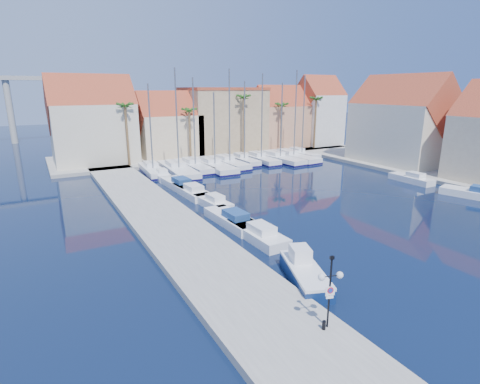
# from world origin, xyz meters

# --- Properties ---
(ground) EXTENTS (260.00, 260.00, 0.00)m
(ground) POSITION_xyz_m (0.00, 0.00, 0.00)
(ground) COLOR black
(ground) RESTS_ON ground
(quay_west) EXTENTS (6.00, 77.00, 0.50)m
(quay_west) POSITION_xyz_m (-9.00, 13.50, 0.25)
(quay_west) COLOR gray
(quay_west) RESTS_ON ground
(shore_north) EXTENTS (54.00, 16.00, 0.50)m
(shore_north) POSITION_xyz_m (10.00, 48.00, 0.25)
(shore_north) COLOR gray
(shore_north) RESTS_ON ground
(shore_east) EXTENTS (12.00, 60.00, 0.50)m
(shore_east) POSITION_xyz_m (32.00, 15.00, 0.25)
(shore_east) COLOR gray
(shore_east) RESTS_ON ground
(lamp_post) EXTENTS (1.25, 0.59, 3.79)m
(lamp_post) POSITION_xyz_m (-7.00, -3.47, 2.99)
(lamp_post) COLOR black
(lamp_post) RESTS_ON quay_west
(bollard) EXTENTS (0.18, 0.18, 0.46)m
(bollard) POSITION_xyz_m (-7.28, -3.53, 0.73)
(bollard) COLOR black
(bollard) RESTS_ON quay_west
(fishing_boat) EXTENTS (3.57, 5.75, 1.91)m
(fishing_boat) POSITION_xyz_m (-4.55, 1.42, 0.63)
(fishing_boat) COLOR navy
(fishing_boat) RESTS_ON ground
(motorboat_west_0) EXTENTS (2.27, 6.62, 1.40)m
(motorboat_west_0) POSITION_xyz_m (-3.50, 8.73, 0.51)
(motorboat_west_0) COLOR white
(motorboat_west_0) RESTS_ON ground
(motorboat_west_1) EXTENTS (2.48, 6.94, 1.40)m
(motorboat_west_1) POSITION_xyz_m (-3.74, 12.67, 0.51)
(motorboat_west_1) COLOR white
(motorboat_west_1) RESTS_ON ground
(motorboat_west_2) EXTENTS (2.26, 5.75, 1.40)m
(motorboat_west_2) POSITION_xyz_m (-3.03, 18.29, 0.51)
(motorboat_west_2) COLOR white
(motorboat_west_2) RESTS_ON ground
(motorboat_west_3) EXTENTS (2.44, 6.92, 1.40)m
(motorboat_west_3) POSITION_xyz_m (-3.37, 23.28, 0.51)
(motorboat_west_3) COLOR white
(motorboat_west_3) RESTS_ON ground
(motorboat_west_4) EXTENTS (2.68, 7.22, 1.40)m
(motorboat_west_4) POSITION_xyz_m (-3.44, 27.09, 0.51)
(motorboat_west_4) COLOR white
(motorboat_west_4) RESTS_ON ground
(motorboat_west_5) EXTENTS (2.06, 5.39, 1.40)m
(motorboat_west_5) POSITION_xyz_m (-3.81, 33.09, 0.51)
(motorboat_west_5) COLOR white
(motorboat_west_5) RESTS_ON ground
(motorboat_east_0) EXTENTS (4.16, 7.37, 1.40)m
(motorboat_east_0) POSITION_xyz_m (24.03, 6.93, 0.51)
(motorboat_east_0) COLOR white
(motorboat_east_0) RESTS_ON ground
(motorboat_east_1) EXTENTS (1.93, 5.84, 1.40)m
(motorboat_east_1) POSITION_xyz_m (24.00, 15.23, 0.51)
(motorboat_east_1) COLOR white
(motorboat_east_1) RESTS_ON ground
(sailboat_0) EXTENTS (2.98, 9.24, 12.44)m
(sailboat_0) POSITION_xyz_m (-4.09, 36.41, 0.60)
(sailboat_0) COLOR white
(sailboat_0) RESTS_ON ground
(sailboat_1) EXTENTS (3.80, 12.09, 14.48)m
(sailboat_1) POSITION_xyz_m (-0.78, 35.11, 0.58)
(sailboat_1) COLOR white
(sailboat_1) RESTS_ON ground
(sailboat_2) EXTENTS (2.87, 10.17, 13.32)m
(sailboat_2) POSITION_xyz_m (2.21, 36.29, 0.59)
(sailboat_2) COLOR white
(sailboat_2) RESTS_ON ground
(sailboat_3) EXTENTS (3.45, 11.88, 11.29)m
(sailboat_3) POSITION_xyz_m (4.94, 35.28, 0.55)
(sailboat_3) COLOR white
(sailboat_3) RESTS_ON ground
(sailboat_4) EXTENTS (2.88, 10.18, 14.60)m
(sailboat_4) POSITION_xyz_m (7.91, 36.14, 0.61)
(sailboat_4) COLOR white
(sailboat_4) RESTS_ON ground
(sailboat_5) EXTENTS (2.20, 8.15, 12.89)m
(sailboat_5) POSITION_xyz_m (10.99, 36.83, 0.63)
(sailboat_5) COLOR white
(sailboat_5) RESTS_ON ground
(sailboat_6) EXTENTS (2.56, 9.45, 14.06)m
(sailboat_6) POSITION_xyz_m (13.94, 36.48, 0.62)
(sailboat_6) COLOR white
(sailboat_6) RESTS_ON ground
(sailboat_7) EXTENTS (4.01, 11.75, 12.67)m
(sailboat_7) POSITION_xyz_m (17.06, 35.75, 0.57)
(sailboat_7) COLOR white
(sailboat_7) RESTS_ON ground
(sailboat_8) EXTENTS (4.08, 11.94, 14.66)m
(sailboat_8) POSITION_xyz_m (19.88, 35.82, 0.59)
(sailboat_8) COLOR white
(sailboat_8) RESTS_ON ground
(sailboat_9) EXTENTS (2.83, 8.54, 13.98)m
(sailboat_9) POSITION_xyz_m (22.72, 37.04, 0.64)
(sailboat_9) COLOR white
(sailboat_9) RESTS_ON ground
(building_0) EXTENTS (12.30, 9.00, 13.50)m
(building_0) POSITION_xyz_m (-10.00, 47.00, 6.52)
(building_0) COLOR beige
(building_0) RESTS_ON shore_north
(building_1) EXTENTS (10.30, 8.00, 11.00)m
(building_1) POSITION_xyz_m (2.00, 47.00, 5.30)
(building_1) COLOR #CDB490
(building_1) RESTS_ON shore_north
(building_2) EXTENTS (14.20, 10.20, 11.50)m
(building_2) POSITION_xyz_m (13.00, 48.00, 6.26)
(building_2) COLOR #9C8560
(building_2) RESTS_ON shore_north
(building_3) EXTENTS (10.30, 8.00, 12.00)m
(building_3) POSITION_xyz_m (25.00, 47.00, 5.86)
(building_3) COLOR tan
(building_3) RESTS_ON shore_north
(building_4) EXTENTS (8.30, 8.00, 14.00)m
(building_4) POSITION_xyz_m (34.00, 46.00, 6.97)
(building_4) COLOR silver
(building_4) RESTS_ON shore_north
(building_6) EXTENTS (9.00, 14.30, 13.50)m
(building_6) POSITION_xyz_m (32.00, 24.00, 6.52)
(building_6) COLOR beige
(building_6) RESTS_ON shore_east
(palm_0) EXTENTS (2.60, 2.60, 10.15)m
(palm_0) POSITION_xyz_m (-6.00, 42.00, 9.08)
(palm_0) COLOR brown
(palm_0) RESTS_ON shore_north
(palm_1) EXTENTS (2.60, 2.60, 9.15)m
(palm_1) POSITION_xyz_m (4.00, 42.00, 8.14)
(palm_1) COLOR brown
(palm_1) RESTS_ON shore_north
(palm_2) EXTENTS (2.60, 2.60, 11.15)m
(palm_2) POSITION_xyz_m (14.00, 42.00, 10.02)
(palm_2) COLOR brown
(palm_2) RESTS_ON shore_north
(palm_3) EXTENTS (2.60, 2.60, 9.65)m
(palm_3) POSITION_xyz_m (22.00, 42.00, 8.61)
(palm_3) COLOR brown
(palm_3) RESTS_ON shore_north
(palm_4) EXTENTS (2.60, 2.60, 10.65)m
(palm_4) POSITION_xyz_m (30.00, 42.00, 9.55)
(palm_4) COLOR brown
(palm_4) RESTS_ON shore_north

